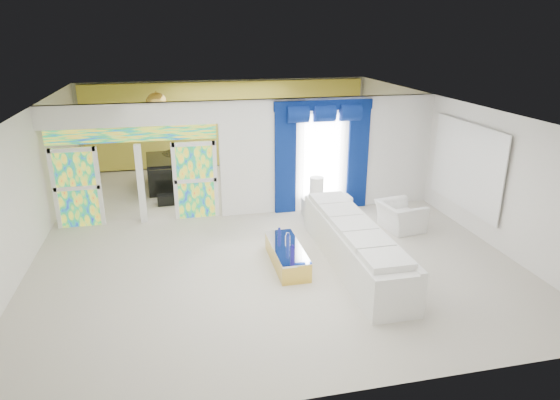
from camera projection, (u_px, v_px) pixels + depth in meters
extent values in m
plane|color=#B7AF9E|center=(258.00, 227.00, 12.04)|extent=(12.00, 12.00, 0.00)
cube|color=white|center=(330.00, 154.00, 12.89)|extent=(5.70, 0.18, 3.00)
cube|color=white|center=(131.00, 115.00, 11.47)|extent=(4.30, 0.18, 0.55)
cube|color=#994C3F|center=(77.00, 188.00, 11.75)|extent=(0.95, 0.04, 2.00)
cube|color=#994C3F|center=(195.00, 180.00, 12.33)|extent=(0.95, 0.04, 2.00)
cube|color=#994C3F|center=(133.00, 135.00, 11.62)|extent=(4.00, 0.05, 0.35)
cube|color=white|center=(322.00, 157.00, 12.77)|extent=(1.00, 0.02, 2.30)
cube|color=#031348|center=(285.00, 161.00, 12.55)|extent=(0.55, 0.10, 2.80)
cube|color=#031348|center=(358.00, 157.00, 12.96)|extent=(0.55, 0.10, 2.80)
cube|color=#031348|center=(324.00, 105.00, 12.28)|extent=(2.60, 0.12, 0.25)
cube|color=white|center=(467.00, 166.00, 11.60)|extent=(0.04, 2.70, 1.90)
cube|color=gold|center=(228.00, 124.00, 16.96)|extent=(9.70, 0.12, 2.90)
cube|color=white|center=(354.00, 246.00, 9.99)|extent=(0.95, 4.35, 0.83)
cube|color=gold|center=(287.00, 256.00, 10.06)|extent=(0.60, 1.77, 0.39)
cube|color=silver|center=(327.00, 205.00, 12.86)|extent=(1.32, 0.47, 0.44)
cylinder|color=silver|center=(316.00, 188.00, 12.63)|extent=(0.36, 0.36, 0.58)
imported|color=white|center=(400.00, 216.00, 11.79)|extent=(1.04, 1.15, 0.67)
cube|color=black|center=(171.00, 172.00, 14.92)|extent=(1.51, 1.93, 0.94)
cube|color=black|center=(173.00, 199.00, 13.56)|extent=(0.85, 0.37, 0.28)
cube|color=tan|center=(84.00, 184.00, 14.16)|extent=(0.55, 0.51, 0.73)
sphere|color=gold|center=(157.00, 103.00, 13.81)|extent=(0.60, 0.60, 0.60)
cylinder|color=white|center=(288.00, 239.00, 10.24)|extent=(0.11, 0.11, 0.13)
cylinder|color=navy|center=(288.00, 241.00, 9.96)|extent=(0.08, 0.08, 0.26)
cylinder|color=navy|center=(293.00, 253.00, 9.44)|extent=(0.09, 0.09, 0.25)
cylinder|color=navy|center=(279.00, 234.00, 10.40)|extent=(0.08, 0.08, 0.19)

